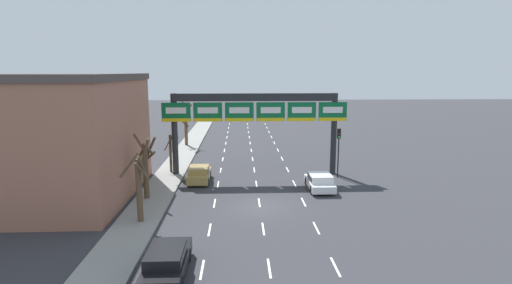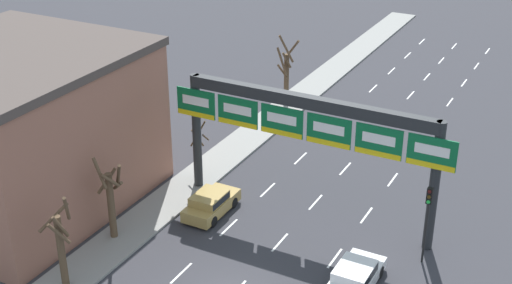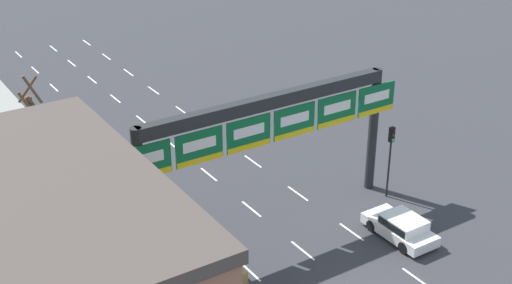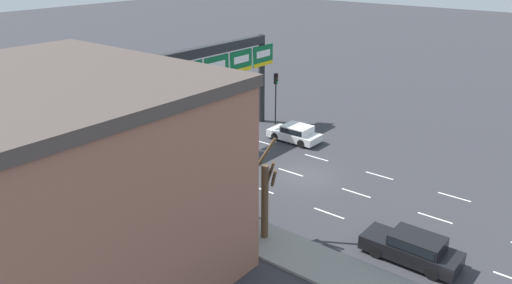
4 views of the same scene
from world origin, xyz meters
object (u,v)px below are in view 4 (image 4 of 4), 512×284
(traffic_light_near_gantry, at_px, (276,88))
(tree_bare_closest, at_px, (189,174))
(tree_bare_third, at_px, (265,194))
(car_black, at_px, (413,247))
(car_white, at_px, (295,133))
(car_gold, at_px, (178,164))
(tree_bare_second, at_px, (109,145))
(sign_gantry, at_px, (201,72))

(traffic_light_near_gantry, xyz_separation_m, tree_bare_closest, (-15.97, -5.82, -0.60))
(tree_bare_third, bearing_deg, traffic_light_near_gantry, 34.67)
(car_black, xyz_separation_m, tree_bare_closest, (-3.55, 11.65, 1.84))
(tree_bare_third, bearing_deg, car_white, 27.95)
(car_black, height_order, car_white, car_black)
(car_white, height_order, car_gold, car_gold)
(tree_bare_second, bearing_deg, tree_bare_third, -89.27)
(car_white, relative_size, car_gold, 1.04)
(car_gold, height_order, tree_bare_second, tree_bare_second)
(sign_gantry, xyz_separation_m, tree_bare_third, (-7.76, -11.98, -3.18))
(traffic_light_near_gantry, bearing_deg, tree_bare_third, -145.33)
(traffic_light_near_gantry, height_order, tree_bare_second, traffic_light_near_gantry)
(sign_gantry, height_order, tree_bare_second, sign_gantry)
(car_black, distance_m, tree_bare_third, 7.69)
(tree_bare_closest, bearing_deg, tree_bare_second, 86.39)
(car_gold, relative_size, tree_bare_second, 1.04)
(traffic_light_near_gantry, height_order, tree_bare_third, tree_bare_third)
(car_gold, bearing_deg, tree_bare_closest, -125.87)
(car_white, bearing_deg, car_gold, 165.07)
(car_black, bearing_deg, traffic_light_near_gantry, 54.59)
(tree_bare_second, bearing_deg, traffic_light_near_gantry, -8.26)
(car_black, distance_m, car_gold, 16.42)
(sign_gantry, height_order, tree_bare_closest, sign_gantry)
(sign_gantry, xyz_separation_m, tree_bare_second, (-7.92, 0.85, -3.61))
(car_white, xyz_separation_m, tree_bare_third, (-12.89, -6.84, 1.92))
(tree_bare_closest, distance_m, tree_bare_second, 8.09)
(car_white, height_order, tree_bare_second, tree_bare_second)
(car_gold, xyz_separation_m, tree_bare_second, (-2.94, 3.29, 1.44))
(tree_bare_closest, height_order, tree_bare_second, tree_bare_closest)
(tree_bare_second, bearing_deg, car_black, -81.23)
(car_white, distance_m, tree_bare_second, 14.43)
(tree_bare_closest, bearing_deg, car_black, -73.06)
(tree_bare_closest, xyz_separation_m, tree_bare_second, (0.51, 8.06, -0.42))
(traffic_light_near_gantry, xyz_separation_m, tree_bare_third, (-15.30, -10.58, -0.59))
(tree_bare_second, distance_m, tree_bare_third, 12.83)
(car_black, height_order, traffic_light_near_gantry, traffic_light_near_gantry)
(sign_gantry, distance_m, traffic_light_near_gantry, 8.09)
(tree_bare_closest, bearing_deg, traffic_light_near_gantry, 20.03)
(car_white, bearing_deg, tree_bare_closest, -171.28)
(sign_gantry, relative_size, traffic_light_near_gantry, 3.75)
(car_black, xyz_separation_m, tree_bare_third, (-2.88, 6.89, 1.86))
(car_gold, relative_size, tree_bare_third, 0.75)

